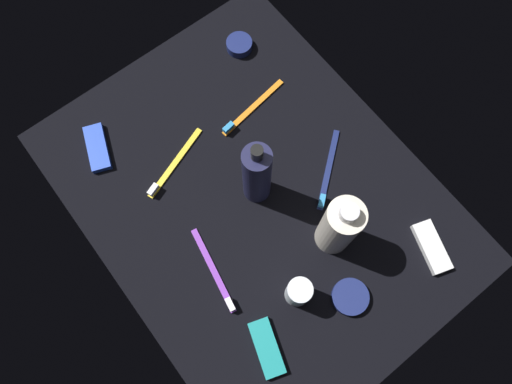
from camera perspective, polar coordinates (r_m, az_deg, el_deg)
The scene contains 13 objects.
ground_plane at distance 97.85cm, azimuth 0.00°, elevation -0.64°, with size 84.00×64.00×1.20cm, color black.
lotion_bottle at distance 88.72cm, azimuth 0.10°, elevation 2.14°, with size 5.49×5.49×21.27cm.
bodywash_bottle at distance 87.77cm, azimuth 9.94°, elevation -4.09°, with size 6.88×6.88×19.47cm.
deodorant_stick at distance 89.47cm, azimuth 5.10°, elevation -11.88°, with size 4.64×4.64×8.57cm, color silver.
toothbrush_navy at distance 99.34cm, azimuth 8.58°, elevation 2.23°, with size 12.04×14.91×2.10cm.
toothbrush_orange at distance 104.12cm, azimuth -0.79°, elevation 9.82°, with size 3.71×17.99×2.10cm.
toothbrush_yellow at distance 100.31cm, azimuth -10.04°, elevation 3.06°, with size 7.22×17.34×2.10cm.
toothbrush_purple at distance 93.54cm, azimuth -4.86°, elevation -9.86°, with size 17.92×4.46×2.10cm.
snack_bar_teal at distance 92.24cm, azimuth 1.30°, elevation -18.18°, with size 10.40×4.00×1.50cm, color teal.
snack_bar_white at distance 100.11cm, azimuth 20.31°, elevation -6.20°, with size 10.40×4.00×1.50cm, color white.
snack_bar_blue at distance 105.57cm, azimuth -18.49°, elevation 5.04°, with size 10.40×4.00×1.50cm, color blue.
cream_tin_left at distance 94.24cm, azimuth 11.22°, elevation -12.24°, with size 7.08×7.08×1.65cm, color navy.
cream_tin_right at distance 112.12cm, azimuth -2.02°, elevation 17.22°, with size 5.85×5.85×2.11cm, color navy.
Camera 1 is at (-22.59, 17.60, 92.97)cm, focal length 33.34 mm.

